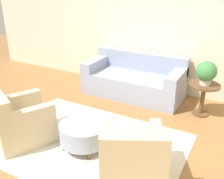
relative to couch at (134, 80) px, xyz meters
The scene contains 9 objects.
ground_plane 2.12m from the couch, 86.30° to the right, with size 16.00×16.00×0.00m, color #996638.
wall_back 1.22m from the couch, 76.45° to the left, with size 9.18×0.12×2.80m.
rug 2.12m from the couch, 86.30° to the right, with size 2.94×2.12×0.01m.
couch is the anchor object (origin of this frame).
armchair_left 2.63m from the couch, 108.18° to the right, with size 1.05×1.07×0.86m.
armchair_right 2.73m from the couch, 66.41° to the right, with size 1.05×1.07×0.86m.
ottoman_table 2.18m from the couch, 85.92° to the right, with size 0.73×0.73×0.41m.
side_table 1.51m from the couch, ahead, with size 0.57×0.57×0.61m.
potted_plant_on_side_table 1.60m from the couch, ahead, with size 0.36×0.36×0.43m.
Camera 1 is at (1.98, -2.81, 2.41)m, focal length 42.00 mm.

